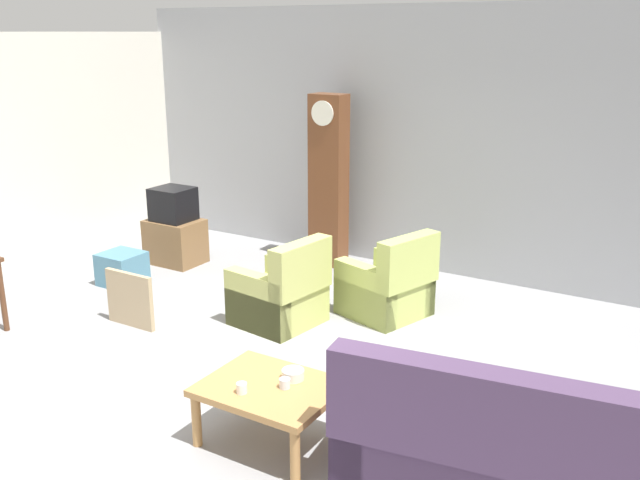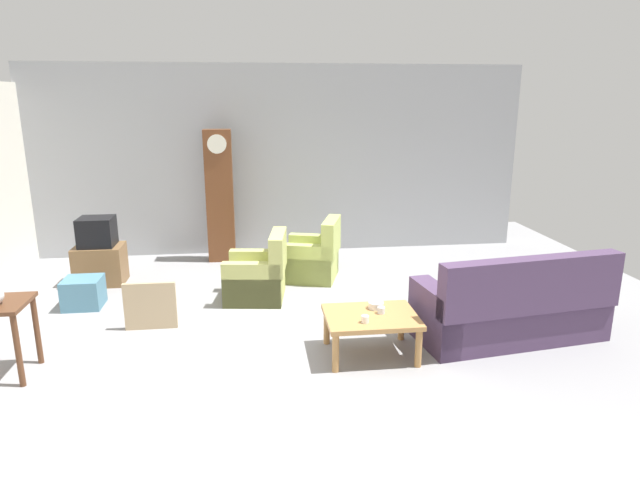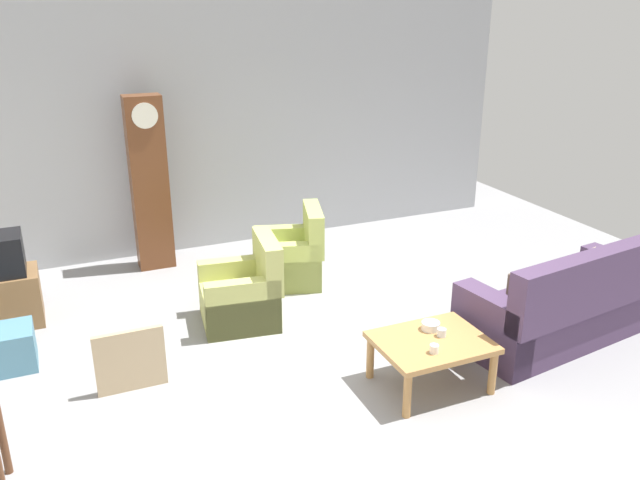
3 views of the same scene
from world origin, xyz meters
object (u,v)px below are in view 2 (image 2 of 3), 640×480
cup_white_porcelain (365,319)px  cup_blue_rimmed (381,310)px  storage_box_blue (83,293)px  tv_crt (97,232)px  tv_stand_cabinet (100,265)px  grandfather_clock (220,196)px  armchair_olive_far (313,259)px  couch_floral (512,309)px  coffee_table_wood (371,320)px  armchair_olive_near (259,277)px  framed_picture_leaning (150,306)px  bowl_white_stacked (376,305)px

cup_white_porcelain → cup_blue_rimmed: cup_white_porcelain is taller
storage_box_blue → cup_white_porcelain: (3.31, -2.00, 0.30)m
tv_crt → cup_white_porcelain: tv_crt is taller
tv_stand_cabinet → grandfather_clock: bearing=30.0°
armchair_olive_far → couch_floral: bearing=-50.5°
couch_floral → coffee_table_wood: size_ratio=2.29×
armchair_olive_near → framed_picture_leaning: bearing=-146.6°
tv_stand_cabinet → framed_picture_leaning: (1.01, -1.77, 0.00)m
cup_blue_rimmed → cup_white_porcelain: bearing=-134.9°
coffee_table_wood → armchair_olive_near: bearing=122.2°
armchair_olive_far → storage_box_blue: 3.20m
coffee_table_wood → cup_blue_rimmed: size_ratio=12.23×
armchair_olive_near → tv_stand_cabinet: size_ratio=1.35×
framed_picture_leaning → cup_blue_rimmed: (2.54, -0.95, 0.20)m
couch_floral → bowl_white_stacked: bearing=-179.1°
framed_picture_leaning → storage_box_blue: framed_picture_leaning is taller
couch_floral → armchair_olive_far: couch_floral is taller
framed_picture_leaning → bowl_white_stacked: (2.51, -0.81, 0.20)m
coffee_table_wood → framed_picture_leaning: (-2.42, 0.98, -0.10)m
tv_crt → framed_picture_leaning: tv_crt is taller
bowl_white_stacked → framed_picture_leaning: bearing=162.1°
armchair_olive_near → tv_crt: size_ratio=1.92×
coffee_table_wood → tv_stand_cabinet: 4.40m
armchair_olive_near → grandfather_clock: bearing=106.7°
couch_floral → cup_white_porcelain: (-1.76, -0.38, 0.13)m
grandfather_clock → cup_white_porcelain: size_ratio=28.32×
couch_floral → cup_white_porcelain: couch_floral is taller
couch_floral → storage_box_blue: 5.33m
cup_white_porcelain → couch_floral: bearing=12.2°
tv_stand_cabinet → bowl_white_stacked: bearing=-36.3°
framed_picture_leaning → tv_stand_cabinet: bearing=119.7°
storage_box_blue → cup_blue_rimmed: (3.53, -1.78, 0.30)m
tv_crt → bowl_white_stacked: tv_crt is taller
cup_white_porcelain → armchair_olive_far: bearing=94.3°
coffee_table_wood → grandfather_clock: (-1.72, 3.74, 0.70)m
armchair_olive_near → tv_stand_cabinet: (-2.29, 0.93, -0.02)m
couch_floral → armchair_olive_far: (-1.97, 2.40, -0.05)m
armchair_olive_far → cup_white_porcelain: (0.21, -2.78, 0.18)m
couch_floral → cup_blue_rimmed: couch_floral is taller
cup_white_porcelain → bowl_white_stacked: bearing=61.6°
armchair_olive_far → framed_picture_leaning: (-2.11, -1.61, -0.02)m
tv_stand_cabinet → framed_picture_leaning: same height
armchair_olive_near → storage_box_blue: bearing=-179.8°
tv_stand_cabinet → armchair_olive_far: bearing=-3.0°
armchair_olive_far → armchair_olive_near: bearing=-137.3°
framed_picture_leaning → armchair_olive_far: bearing=37.4°
grandfather_clock → bowl_white_stacked: size_ratio=13.23×
cup_blue_rimmed → bowl_white_stacked: 0.14m
armchair_olive_far → coffee_table_wood: 2.61m
grandfather_clock → armchair_olive_near: bearing=-73.3°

